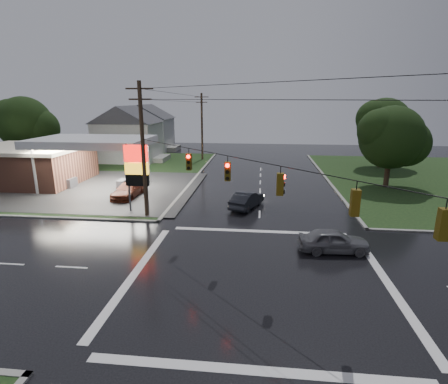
# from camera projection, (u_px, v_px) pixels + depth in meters

# --- Properties ---
(ground) EXTENTS (120.00, 120.00, 0.00)m
(ground) POSITION_uv_depth(u_px,v_px,m) (258.00, 277.00, 19.52)
(ground) COLOR black
(ground) RESTS_ON ground
(grass_nw) EXTENTS (36.00, 36.00, 0.08)m
(grass_nw) POSITION_uv_depth(u_px,v_px,m) (67.00, 172.00, 47.14)
(grass_nw) COLOR black
(grass_nw) RESTS_ON ground
(gas_station) EXTENTS (26.20, 18.00, 5.60)m
(gas_station) POSITION_uv_depth(u_px,v_px,m) (38.00, 162.00, 40.41)
(gas_station) COLOR #2D2D2D
(gas_station) RESTS_ON ground
(pylon_sign) EXTENTS (2.00, 0.35, 6.00)m
(pylon_sign) POSITION_uv_depth(u_px,v_px,m) (137.00, 167.00, 29.64)
(pylon_sign) COLOR #59595E
(pylon_sign) RESTS_ON ground
(utility_pole_nw) EXTENTS (2.20, 0.32, 11.00)m
(utility_pole_nw) POSITION_uv_depth(u_px,v_px,m) (143.00, 149.00, 28.14)
(utility_pole_nw) COLOR #382619
(utility_pole_nw) RESTS_ON ground
(utility_pole_n) EXTENTS (2.20, 0.32, 10.50)m
(utility_pole_n) POSITION_uv_depth(u_px,v_px,m) (202.00, 126.00, 55.58)
(utility_pole_n) COLOR #382619
(utility_pole_n) RESTS_ON ground
(traffic_signals) EXTENTS (26.87, 26.87, 1.47)m
(traffic_signals) POSITION_uv_depth(u_px,v_px,m) (261.00, 163.00, 17.82)
(traffic_signals) COLOR black
(traffic_signals) RESTS_ON ground
(house_near) EXTENTS (11.05, 8.48, 8.60)m
(house_near) POSITION_uv_depth(u_px,v_px,m) (128.00, 133.00, 55.10)
(house_near) COLOR silver
(house_near) RESTS_ON ground
(house_far) EXTENTS (11.05, 8.48, 8.60)m
(house_far) POSITION_uv_depth(u_px,v_px,m) (147.00, 127.00, 66.73)
(house_far) COLOR silver
(house_far) RESTS_ON ground
(tree_nw_behind) EXTENTS (8.93, 7.60, 10.00)m
(tree_nw_behind) POSITION_uv_depth(u_px,v_px,m) (26.00, 124.00, 50.19)
(tree_nw_behind) COLOR black
(tree_nw_behind) RESTS_ON ground
(tree_ne_near) EXTENTS (7.99, 6.80, 8.98)m
(tree_ne_near) POSITION_uv_depth(u_px,v_px,m) (393.00, 138.00, 37.76)
(tree_ne_near) COLOR black
(tree_ne_near) RESTS_ON ground
(tree_ne_far) EXTENTS (8.46, 7.20, 9.80)m
(tree_ne_far) POSITION_uv_depth(u_px,v_px,m) (385.00, 124.00, 48.82)
(tree_ne_far) COLOR black
(tree_ne_far) RESTS_ON ground
(car_north) EXTENTS (3.20, 4.90, 1.52)m
(car_north) POSITION_uv_depth(u_px,v_px,m) (247.00, 200.00, 31.77)
(car_north) COLOR black
(car_north) RESTS_ON ground
(car_crossing) EXTENTS (4.57, 2.05, 1.53)m
(car_crossing) POSITION_uv_depth(u_px,v_px,m) (334.00, 241.00, 22.56)
(car_crossing) COLOR slate
(car_crossing) RESTS_ON ground
(car_pump) EXTENTS (2.33, 5.26, 1.50)m
(car_pump) POSITION_uv_depth(u_px,v_px,m) (128.00, 190.00, 35.14)
(car_pump) COLOR #612716
(car_pump) RESTS_ON ground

